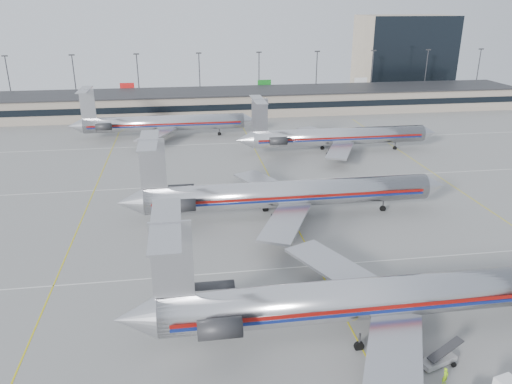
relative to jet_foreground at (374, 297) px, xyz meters
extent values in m
plane|color=gray|center=(-1.77, 2.88, -3.70)|extent=(260.00, 260.00, 0.00)
cube|color=silver|center=(-1.77, 12.88, -3.69)|extent=(160.00, 0.15, 0.02)
cube|color=gray|center=(-1.77, 100.88, -0.70)|extent=(160.00, 16.00, 6.00)
cube|color=black|center=(-1.77, 92.78, -0.50)|extent=(160.00, 0.20, 1.60)
cube|color=#2D2D30|center=(-1.77, 100.88, 2.40)|extent=(162.00, 17.00, 0.30)
cylinder|color=#38383D|center=(-64.77, 114.88, 3.80)|extent=(0.30, 0.30, 15.00)
cube|color=#2D2D30|center=(-64.77, 114.88, 11.40)|extent=(1.60, 0.40, 0.35)
cylinder|color=#38383D|center=(-46.77, 114.88, 3.80)|extent=(0.30, 0.30, 15.00)
cube|color=#2D2D30|center=(-46.77, 114.88, 11.40)|extent=(1.60, 0.40, 0.35)
cylinder|color=#38383D|center=(-28.77, 114.88, 3.80)|extent=(0.30, 0.30, 15.00)
cube|color=#2D2D30|center=(-28.77, 114.88, 11.40)|extent=(1.60, 0.40, 0.35)
cylinder|color=#38383D|center=(-10.77, 114.88, 3.80)|extent=(0.30, 0.30, 15.00)
cube|color=#2D2D30|center=(-10.77, 114.88, 11.40)|extent=(1.60, 0.40, 0.35)
cylinder|color=#38383D|center=(7.23, 114.88, 3.80)|extent=(0.30, 0.30, 15.00)
cube|color=#2D2D30|center=(7.23, 114.88, 11.40)|extent=(1.60, 0.40, 0.35)
cylinder|color=#38383D|center=(25.23, 114.88, 3.80)|extent=(0.30, 0.30, 15.00)
cube|color=#2D2D30|center=(25.23, 114.88, 11.40)|extent=(1.60, 0.40, 0.35)
cylinder|color=#38383D|center=(43.23, 114.88, 3.80)|extent=(0.30, 0.30, 15.00)
cube|color=#2D2D30|center=(43.23, 114.88, 11.40)|extent=(1.60, 0.40, 0.35)
cylinder|color=#38383D|center=(61.23, 114.88, 3.80)|extent=(0.30, 0.30, 15.00)
cube|color=#2D2D30|center=(61.23, 114.88, 11.40)|extent=(1.60, 0.40, 0.35)
cylinder|color=#38383D|center=(79.23, 114.88, 3.80)|extent=(0.30, 0.30, 15.00)
cube|color=#2D2D30|center=(79.23, 114.88, 11.40)|extent=(1.60, 0.40, 0.35)
cube|color=tan|center=(60.23, 130.88, 8.80)|extent=(30.00, 20.00, 25.00)
cylinder|color=silver|center=(1.03, 0.00, -0.06)|extent=(41.62, 3.85, 3.85)
cone|color=#B4B4B9|center=(-21.66, 0.00, -0.06)|extent=(3.75, 3.85, 3.85)
cube|color=maroon|center=(1.03, -1.93, 0.10)|extent=(39.54, 0.05, 0.36)
cube|color=navy|center=(1.03, -1.93, -0.32)|extent=(39.54, 0.05, 0.29)
cube|color=#B4B4B9|center=(-1.06, 7.29, -1.10)|extent=(9.68, 14.11, 0.33)
cube|color=#B4B4B9|center=(-1.06, -7.28, -1.10)|extent=(9.68, 14.11, 0.33)
cube|color=#B4B4B9|center=(-18.22, 0.00, 5.41)|extent=(3.54, 0.26, 7.08)
cube|color=#B4B4B9|center=(-18.53, 0.00, 8.74)|extent=(2.50, 10.92, 0.19)
cylinder|color=#2D2D30|center=(-14.58, 2.97, 0.26)|extent=(3.75, 1.77, 1.77)
cylinder|color=#2D2D30|center=(-14.58, -2.96, 0.26)|extent=(3.75, 1.77, 1.77)
cylinder|color=#2D2D30|center=(-2.10, -2.49, -2.84)|extent=(0.21, 0.21, 1.72)
cylinder|color=#2D2D30|center=(-2.10, 2.50, -2.84)|extent=(0.21, 0.21, 1.72)
cylinder|color=silver|center=(-2.04, 27.55, -0.12)|extent=(40.91, 3.78, 3.78)
cone|color=silver|center=(20.05, 27.55, -0.12)|extent=(3.27, 3.78, 3.78)
cone|color=#B4B4B9|center=(-24.34, 27.55, -0.12)|extent=(3.68, 3.78, 3.78)
cube|color=maroon|center=(-2.04, 25.65, 0.03)|extent=(38.86, 0.05, 0.36)
cube|color=navy|center=(-2.04, 25.65, -0.37)|extent=(38.86, 0.05, 0.29)
cube|color=#B4B4B9|center=(-4.09, 34.71, -1.14)|extent=(9.51, 13.87, 0.33)
cube|color=#B4B4B9|center=(-4.09, 20.39, -1.14)|extent=(9.51, 13.87, 0.33)
cube|color=#B4B4B9|center=(-20.96, 27.55, 5.25)|extent=(3.48, 0.26, 6.95)
cube|color=#B4B4B9|center=(-21.27, 27.55, 8.52)|extent=(2.45, 10.74, 0.18)
cylinder|color=#2D2D30|center=(-17.38, 30.47, 0.19)|extent=(3.68, 1.74, 1.74)
cylinder|color=#2D2D30|center=(-17.38, 24.64, 0.19)|extent=(3.68, 1.74, 1.74)
cylinder|color=#2D2D30|center=(12.28, 27.55, -2.85)|extent=(0.20, 0.20, 1.69)
cylinder|color=#2D2D30|center=(-5.11, 25.10, -2.85)|extent=(0.20, 0.20, 1.69)
cylinder|color=#2D2D30|center=(-5.11, 30.01, -2.85)|extent=(0.20, 0.20, 1.69)
cylinder|color=black|center=(12.28, 27.55, -3.34)|extent=(0.92, 0.31, 0.92)
cylinder|color=silver|center=(15.19, 58.71, -0.37)|extent=(36.13, 3.52, 3.52)
cone|color=silver|center=(34.77, 58.71, -0.37)|extent=(3.04, 3.52, 3.52)
cone|color=#B4B4B9|center=(-4.59, 58.71, -0.37)|extent=(3.42, 3.52, 3.52)
cube|color=maroon|center=(15.19, 56.94, -0.23)|extent=(34.32, 0.05, 0.33)
cube|color=navy|center=(15.19, 56.94, -0.61)|extent=(34.32, 0.05, 0.27)
cube|color=#B4B4B9|center=(13.28, 65.36, -1.32)|extent=(8.84, 12.89, 0.30)
cube|color=#B4B4B9|center=(13.28, 52.05, -1.32)|extent=(8.84, 12.89, 0.30)
cube|color=#B4B4B9|center=(-1.45, 58.71, 4.62)|extent=(3.23, 0.24, 6.47)
cube|color=#B4B4B9|center=(-1.74, 58.71, 7.66)|extent=(2.28, 9.98, 0.17)
cylinder|color=#2D2D30|center=(1.87, 61.42, -0.09)|extent=(3.42, 1.62, 1.62)
cylinder|color=#2D2D30|center=(1.87, 56.00, -0.09)|extent=(3.42, 1.62, 1.62)
cylinder|color=#2D2D30|center=(27.55, 58.71, -2.91)|extent=(0.19, 0.19, 1.57)
cylinder|color=#2D2D30|center=(12.33, 56.43, -2.91)|extent=(0.19, 0.19, 1.57)
cylinder|color=#2D2D30|center=(12.33, 60.99, -2.91)|extent=(0.19, 0.19, 1.57)
cylinder|color=black|center=(27.55, 58.71, -3.37)|extent=(0.86, 0.29, 0.86)
cylinder|color=silver|center=(-20.54, 76.25, -0.38)|extent=(36.05, 3.51, 3.51)
cone|color=silver|center=(-1.00, 76.25, -0.38)|extent=(3.04, 3.51, 3.51)
cone|color=#B4B4B9|center=(-40.27, 76.25, -0.38)|extent=(3.41, 3.51, 3.51)
cube|color=maroon|center=(-20.54, 74.49, -0.24)|extent=(34.24, 0.05, 0.33)
cube|color=navy|center=(-20.54, 74.49, -0.62)|extent=(34.24, 0.05, 0.27)
cube|color=#B4B4B9|center=(-22.44, 82.89, -1.33)|extent=(8.82, 12.86, 0.30)
cube|color=#B4B4B9|center=(-22.44, 69.61, -1.33)|extent=(8.82, 12.86, 0.30)
cube|color=#B4B4B9|center=(-37.14, 76.25, 4.60)|extent=(3.23, 0.24, 6.45)
cube|color=#B4B4B9|center=(-37.42, 76.25, 7.64)|extent=(2.28, 9.96, 0.17)
cylinder|color=#2D2D30|center=(-33.82, 78.95, -0.09)|extent=(3.41, 1.61, 1.61)
cylinder|color=#2D2D30|center=(-33.82, 73.55, -0.09)|extent=(3.41, 1.61, 1.61)
cylinder|color=#2D2D30|center=(-8.21, 76.25, -2.92)|extent=(0.19, 0.19, 1.57)
cylinder|color=#2D2D30|center=(-23.39, 73.98, -2.92)|extent=(0.19, 0.19, 1.57)
cylinder|color=#2D2D30|center=(-23.39, 78.53, -2.92)|extent=(0.19, 0.19, 1.57)
cylinder|color=black|center=(-8.21, 76.25, -3.37)|extent=(0.85, 0.28, 0.85)
cube|color=#969696|center=(3.95, -5.42, -3.28)|extent=(3.58, 2.22, 0.47)
cube|color=#2D2D30|center=(4.51, -5.42, -2.20)|extent=(3.50, 1.89, 1.20)
cylinder|color=black|center=(5.16, -4.90, -3.46)|extent=(0.47, 0.15, 0.47)
cylinder|color=black|center=(5.16, -5.93, -3.46)|extent=(0.47, 0.15, 0.47)
cylinder|color=black|center=(2.73, -4.90, -3.46)|extent=(0.47, 0.15, 0.47)
cylinder|color=black|center=(2.73, -5.93, -3.46)|extent=(0.47, 0.15, 0.47)
imported|color=#90D413|center=(3.36, -7.70, -2.92)|extent=(0.68, 0.59, 1.56)
camera|label=1|loc=(-16.79, -37.56, 25.65)|focal=35.00mm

